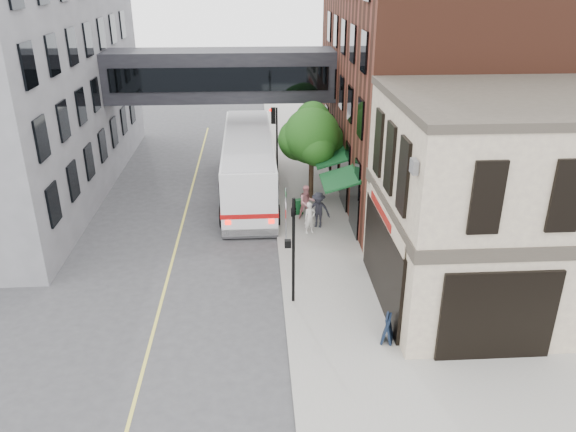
{
  "coord_description": "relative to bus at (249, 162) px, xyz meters",
  "views": [
    {
      "loc": [
        -1.0,
        -17.43,
        12.52
      ],
      "look_at": [
        0.29,
        3.65,
        3.2
      ],
      "focal_mm": 35.0,
      "sensor_mm": 36.0,
      "label": 1
    }
  ],
  "objects": [
    {
      "name": "traffic_signal_far",
      "position": [
        1.66,
        2.52,
        1.37
      ],
      "size": [
        0.53,
        0.28,
        4.5
      ],
      "color": "black",
      "rests_on": "sidewalk_main"
    },
    {
      "name": "street_sign_pole",
      "position": [
        1.8,
        -7.48,
        -0.04
      ],
      "size": [
        0.08,
        0.75,
        3.0
      ],
      "color": "gray",
      "rests_on": "sidewalk_main"
    },
    {
      "name": "corner_building",
      "position": [
        10.38,
        -12.48,
        2.24
      ],
      "size": [
        10.19,
        8.12,
        8.45
      ],
      "color": "tan",
      "rests_on": "ground"
    },
    {
      "name": "street_tree",
      "position": [
        3.6,
        -1.26,
        1.94
      ],
      "size": [
        3.8,
        3.2,
        5.6
      ],
      "color": "#382619",
      "rests_on": "sidewalk_main"
    },
    {
      "name": "newspaper_box",
      "position": [
        2.71,
        -3.62,
        -1.41
      ],
      "size": [
        0.49,
        0.45,
        0.82
      ],
      "primitive_type": "cube",
      "rotation": [
        0.0,
        0.0,
        0.24
      ],
      "color": "#135526",
      "rests_on": "sidewalk_main"
    },
    {
      "name": "skyway_bridge",
      "position": [
        -1.6,
        3.52,
        4.53
      ],
      "size": [
        14.0,
        3.18,
        3.0
      ],
      "color": "black",
      "rests_on": "ground"
    },
    {
      "name": "sandwich_board",
      "position": [
        5.0,
        -15.38,
        -1.29
      ],
      "size": [
        0.56,
        0.69,
        1.06
      ],
      "primitive_type": "cube",
      "rotation": [
        0.0,
        0.0,
        -0.34
      ],
      "color": "black",
      "rests_on": "sidewalk_main"
    },
    {
      "name": "pedestrian_b",
      "position": [
        3.1,
        -4.25,
        -0.89
      ],
      "size": [
        1.02,
        0.86,
        1.85
      ],
      "primitive_type": "imported",
      "rotation": [
        0.0,
        0.0,
        0.19
      ],
      "color": "pink",
      "rests_on": "sidewalk_main"
    },
    {
      "name": "pedestrian_a",
      "position": [
        3.09,
        -6.09,
        -1.0
      ],
      "size": [
        0.69,
        0.57,
        1.64
      ],
      "primitive_type": "imported",
      "rotation": [
        0.0,
        0.0,
        0.34
      ],
      "color": "white",
      "rests_on": "sidewalk_main"
    },
    {
      "name": "lane_marking",
      "position": [
        -3.6,
        -4.48,
        -1.96
      ],
      "size": [
        0.12,
        40.0,
        0.01
      ],
      "primitive_type": "cube",
      "color": "#D8CC4C",
      "rests_on": "ground"
    },
    {
      "name": "brick_building",
      "position": [
        11.38,
        0.52,
        5.02
      ],
      "size": [
        13.76,
        18.0,
        14.0
      ],
      "color": "#4A2317",
      "rests_on": "ground"
    },
    {
      "name": "ground",
      "position": [
        1.4,
        -14.48,
        -1.97
      ],
      "size": [
        120.0,
        120.0,
        0.0
      ],
      "primitive_type": "plane",
      "color": "#38383A",
      "rests_on": "ground"
    },
    {
      "name": "sidewalk_main",
      "position": [
        3.4,
        -0.48,
        -1.89
      ],
      "size": [
        4.0,
        60.0,
        0.15
      ],
      "primitive_type": "cube",
      "color": "gray",
      "rests_on": "ground"
    },
    {
      "name": "pedestrian_c",
      "position": [
        3.6,
        -5.41,
        -0.86
      ],
      "size": [
        1.4,
        1.08,
        1.92
      ],
      "primitive_type": "imported",
      "rotation": [
        0.0,
        0.0,
        -0.34
      ],
      "color": "black",
      "rests_on": "sidewalk_main"
    },
    {
      "name": "bus",
      "position": [
        0.0,
        0.0,
        0.0
      ],
      "size": [
        3.26,
        13.08,
        3.51
      ],
      "color": "white",
      "rests_on": "ground"
    },
    {
      "name": "traffic_signal_near",
      "position": [
        1.77,
        -12.48,
        1.01
      ],
      "size": [
        0.44,
        0.22,
        4.6
      ],
      "color": "black",
      "rests_on": "sidewalk_main"
    }
  ]
}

